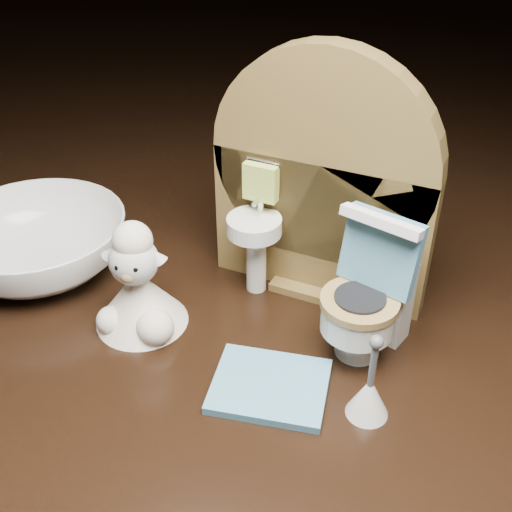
% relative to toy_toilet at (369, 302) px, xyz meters
% --- Properties ---
extents(backdrop_panel, '(0.13, 0.05, 0.15)m').
position_rel_toy_toilet_xyz_m(backdrop_panel, '(-0.04, 0.04, 0.04)').
color(backdrop_panel, brown).
rests_on(backdrop_panel, ground).
extents(toy_toilet, '(0.05, 0.06, 0.08)m').
position_rel_toy_toilet_xyz_m(toy_toilet, '(0.00, 0.00, 0.00)').
color(toy_toilet, white).
rests_on(toy_toilet, ground).
extents(bath_mat, '(0.07, 0.06, 0.00)m').
position_rel_toy_toilet_xyz_m(bath_mat, '(-0.03, -0.05, -0.03)').
color(bath_mat, '#5391B1').
rests_on(bath_mat, ground).
extents(toilet_brush, '(0.02, 0.02, 0.05)m').
position_rel_toy_toilet_xyz_m(toilet_brush, '(0.02, -0.05, -0.02)').
color(toilet_brush, white).
rests_on(toilet_brush, ground).
extents(plush_lamb, '(0.05, 0.05, 0.07)m').
position_rel_toy_toilet_xyz_m(plush_lamb, '(-0.12, -0.04, -0.01)').
color(plush_lamb, '#F2E4D0').
rests_on(plush_lamb, ground).
extents(ceramic_bowl, '(0.13, 0.13, 0.04)m').
position_rel_toy_toilet_xyz_m(ceramic_bowl, '(-0.21, -0.02, -0.01)').
color(ceramic_bowl, white).
rests_on(ceramic_bowl, ground).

